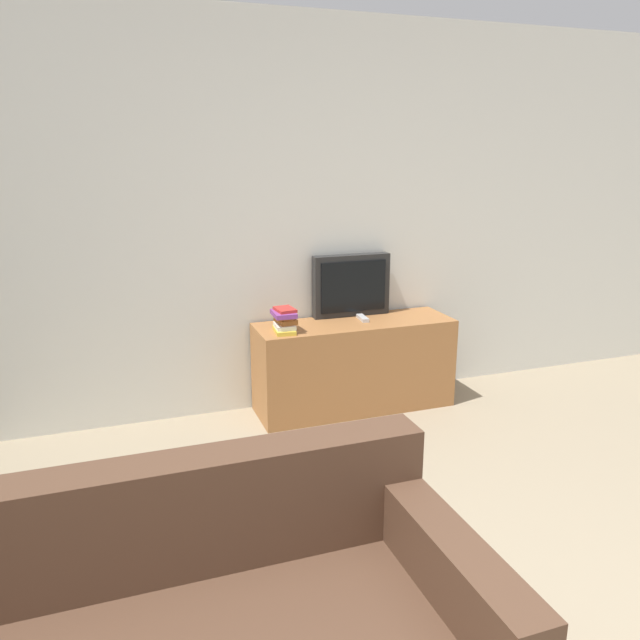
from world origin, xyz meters
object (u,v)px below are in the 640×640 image
object	(u,v)px
television	(351,285)
book_stack	(284,320)
tv_stand	(354,365)
remote_on_stand	(363,318)

from	to	relation	value
television	book_stack	world-z (taller)	television
tv_stand	remote_on_stand	world-z (taller)	remote_on_stand
tv_stand	television	bearing A→B (deg)	76.49
book_stack	television	bearing A→B (deg)	22.84
television	book_stack	size ratio (longest dim) A/B	2.59
remote_on_stand	tv_stand	bearing A→B (deg)	-154.68
television	remote_on_stand	xyz separation A→B (m)	(0.03, -0.14, -0.20)
remote_on_stand	book_stack	bearing A→B (deg)	-170.52
tv_stand	remote_on_stand	bearing A→B (deg)	25.32
book_stack	remote_on_stand	distance (m)	0.60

